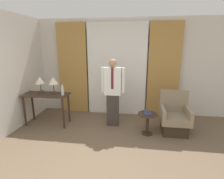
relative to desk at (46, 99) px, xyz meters
The scene contains 12 objects.
wall_back 2.11m from the desk, 33.76° to the left, with size 10.00×0.06×2.70m.
curtain_sheer_center 2.03m from the desk, 30.54° to the left, with size 1.65×0.06×2.58m.
curtain_drape_left 1.22m from the desk, 69.33° to the left, with size 0.85×0.06×2.58m.
curtain_drape_right 3.17m from the desk, 18.37° to the left, with size 0.85×0.06×2.58m.
desk is the anchor object (origin of this frame).
table_lamp_left 0.49m from the desk, 149.54° to the left, with size 0.23×0.23×0.41m.
table_lamp_right 0.49m from the desk, 30.46° to the left, with size 0.23×0.23×0.41m.
bottle_near_edge 0.53m from the desk, ahead, with size 0.07×0.07×0.27m.
person 1.69m from the desk, ahead, with size 0.58×0.20×1.66m.
armchair 3.13m from the desk, ahead, with size 0.64×0.64×0.95m.
side_table 2.52m from the desk, ahead, with size 0.43×0.43×0.50m.
book 2.51m from the desk, ahead, with size 0.17×0.26×0.03m.
Camera 1 is at (0.55, -2.08, 1.99)m, focal length 28.00 mm.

